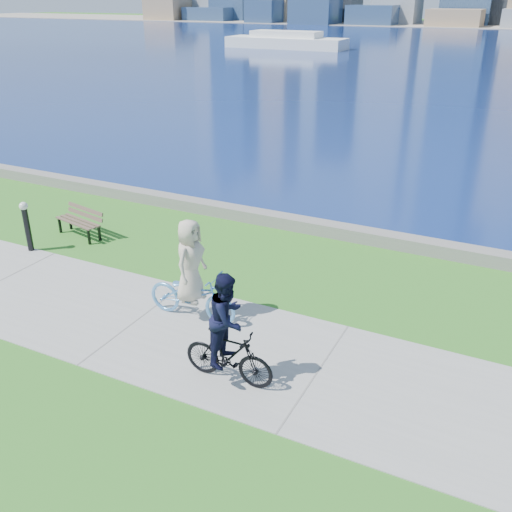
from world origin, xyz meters
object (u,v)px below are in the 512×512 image
at_px(bollard_lamp, 27,223).
at_px(park_bench, 81,219).
at_px(cyclist_man, 228,338).
at_px(cyclist_woman, 191,283).

bearing_deg(bollard_lamp, park_bench, 70.83).
xyz_separation_m(park_bench, bollard_lamp, (-0.49, -1.41, 0.30)).
bearing_deg(bollard_lamp, cyclist_man, -18.91).
bearing_deg(park_bench, cyclist_woman, -12.92).
relative_size(park_bench, cyclist_man, 0.77).
xyz_separation_m(park_bench, cyclist_man, (6.90, -3.94, 0.41)).
bearing_deg(cyclist_man, cyclist_woman, 46.31).
distance_m(park_bench, cyclist_woman, 5.73).
bearing_deg(bollard_lamp, cyclist_woman, -9.98).
xyz_separation_m(bollard_lamp, cyclist_man, (7.39, -2.53, 0.12)).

